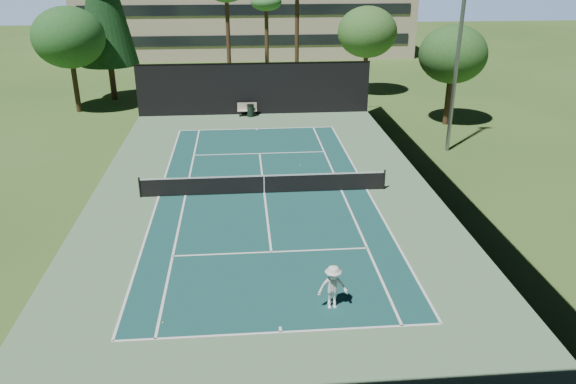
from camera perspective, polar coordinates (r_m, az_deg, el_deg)
name	(u,v)px	position (r m, az deg, el deg)	size (l,w,h in m)	color
ground	(264,193)	(29.56, -2.43, -0.13)	(160.00, 160.00, 0.00)	#375A21
apron_slab	(264,193)	(29.56, -2.43, -0.12)	(18.00, 32.00, 0.01)	#5A805A
court_surface	(264,193)	(29.56, -2.43, -0.10)	(10.97, 23.77, 0.01)	#164845
court_lines	(264,193)	(29.56, -2.43, -0.09)	(11.07, 23.87, 0.01)	white
tennis_net	(264,183)	(29.35, -2.44, 0.88)	(12.90, 0.10, 1.10)	black
fence	(264,157)	(28.90, -2.50, 3.59)	(18.04, 32.05, 4.03)	black
player	(333,287)	(20.00, 4.58, -9.61)	(1.08, 0.62, 1.68)	white
tennis_ball_a	(163,322)	(20.08, -12.59, -12.80)	(0.06, 0.06, 0.06)	#DAE934
tennis_ball_b	(252,186)	(30.45, -3.69, 0.63)	(0.07, 0.07, 0.07)	#C3E033
tennis_ball_c	(300,165)	(33.43, 1.20, 2.74)	(0.07, 0.07, 0.07)	#DBEE36
tennis_ball_d	(143,173)	(33.22, -14.48, 1.86)	(0.07, 0.07, 0.07)	#D5F638
park_bench	(247,109)	(44.12, -4.17, 8.41)	(1.50, 0.45, 1.02)	beige
trash_bin	(251,111)	(43.90, -3.83, 8.25)	(0.56, 0.56, 0.95)	black
palm_b	(266,6)	(53.41, -2.22, 18.40)	(2.80, 2.80, 8.42)	#4B3220
decid_tree_a	(367,32)	(50.79, 8.05, 15.77)	(5.12, 5.12, 7.62)	#422F1C
decid_tree_b	(453,55)	(42.48, 16.41, 13.25)	(4.80, 4.80, 7.14)	#482E1E
decid_tree_c	(69,38)	(47.36, -21.39, 14.39)	(5.44, 5.44, 8.09)	#3F2E1B
campus_building	(247,19)	(73.54, -4.21, 17.13)	(40.50, 12.50, 8.30)	#BBAA91
light_pole	(459,48)	(36.03, 16.94, 13.83)	(0.90, 0.25, 12.22)	gray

